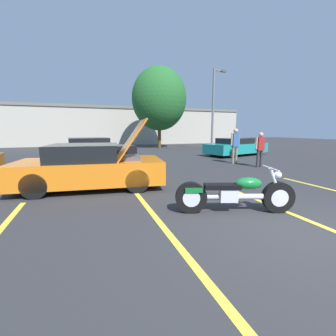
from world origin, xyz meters
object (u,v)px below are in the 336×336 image
(spectator_near_motorcycle, at_px, (235,143))
(parked_car_right_row, at_px, (236,147))
(spectator_by_show_car, at_px, (260,147))
(light_pole, at_px, (214,106))
(motorcycle, at_px, (234,194))
(parked_car_mid_row, at_px, (92,150))
(show_car_hood_open, at_px, (91,167))
(tree_background, at_px, (159,99))

(spectator_near_motorcycle, bearing_deg, parked_car_right_row, 52.36)
(parked_car_right_row, distance_m, spectator_by_show_car, 4.93)
(parked_car_right_row, relative_size, spectator_by_show_car, 3.04)
(light_pole, height_order, motorcycle, light_pole)
(motorcycle, xyz_separation_m, spectator_by_show_car, (4.71, 4.54, 0.56))
(light_pole, relative_size, parked_car_right_row, 1.36)
(parked_car_right_row, height_order, spectator_by_show_car, spectator_by_show_car)
(motorcycle, relative_size, spectator_near_motorcycle, 1.34)
(light_pole, height_order, spectator_by_show_car, light_pole)
(parked_car_mid_row, xyz_separation_m, spectator_near_motorcycle, (6.94, -3.17, 0.45))
(light_pole, distance_m, show_car_hood_open, 14.60)
(parked_car_mid_row, bearing_deg, show_car_hood_open, -95.86)
(tree_background, bearing_deg, parked_car_mid_row, -128.72)
(motorcycle, xyz_separation_m, show_car_hood_open, (-2.76, 3.20, 0.23))
(parked_car_mid_row, bearing_deg, motorcycle, -78.35)
(parked_car_mid_row, distance_m, spectator_by_show_car, 8.61)
(spectator_by_show_car, bearing_deg, tree_background, 93.95)
(show_car_hood_open, height_order, spectator_near_motorcycle, show_car_hood_open)
(parked_car_right_row, relative_size, parked_car_mid_row, 1.08)
(light_pole, xyz_separation_m, parked_car_right_row, (-0.69, -4.18, -3.15))
(light_pole, distance_m, spectator_by_show_car, 9.49)
(parked_car_right_row, bearing_deg, spectator_near_motorcycle, -142.10)
(tree_background, bearing_deg, parked_car_right_row, -70.35)
(motorcycle, height_order, parked_car_right_row, parked_car_right_row)
(light_pole, distance_m, parked_car_mid_row, 11.26)
(tree_background, relative_size, spectator_by_show_car, 4.67)
(spectator_by_show_car, bearing_deg, parked_car_mid_row, 148.07)
(parked_car_mid_row, height_order, spectator_by_show_car, spectator_by_show_car)
(parked_car_right_row, xyz_separation_m, parked_car_mid_row, (-9.33, 0.07, 0.05))
(tree_background, relative_size, motorcycle, 3.15)
(show_car_hood_open, distance_m, spectator_near_motorcycle, 7.61)
(light_pole, height_order, parked_car_mid_row, light_pole)
(parked_car_right_row, relative_size, spectator_near_motorcycle, 2.74)
(show_car_hood_open, xyz_separation_m, parked_car_right_row, (9.49, 5.81, -0.05))
(tree_background, distance_m, parked_car_mid_row, 11.03)
(tree_background, height_order, motorcycle, tree_background)
(light_pole, height_order, show_car_hood_open, light_pole)
(parked_car_mid_row, height_order, spectator_near_motorcycle, spectator_near_motorcycle)
(light_pole, relative_size, motorcycle, 2.79)
(motorcycle, height_order, parked_car_mid_row, parked_car_mid_row)
(show_car_hood_open, bearing_deg, parked_car_right_row, 38.79)
(parked_car_right_row, bearing_deg, motorcycle, -141.22)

